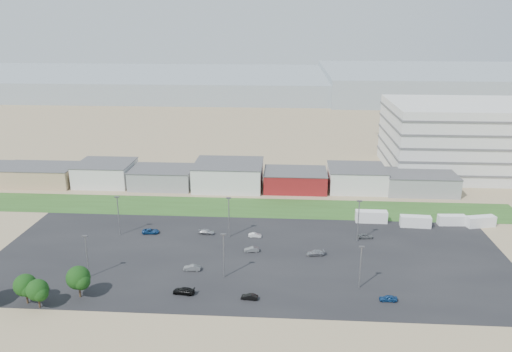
# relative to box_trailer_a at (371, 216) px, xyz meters

# --- Properties ---
(ground) EXTENTS (700.00, 700.00, 0.00)m
(ground) POSITION_rel_box_trailer_a_xyz_m (-36.57, -43.21, -1.59)
(ground) COLOR #8B7658
(ground) RESTS_ON ground
(parking_lot) EXTENTS (120.00, 50.00, 0.01)m
(parking_lot) POSITION_rel_box_trailer_a_xyz_m (-31.57, -23.21, -1.59)
(parking_lot) COLOR black
(parking_lot) RESTS_ON ground
(grass_strip) EXTENTS (160.00, 16.00, 0.02)m
(grass_strip) POSITION_rel_box_trailer_a_xyz_m (-36.57, 8.79, -1.58)
(grass_strip) COLOR #2D511E
(grass_strip) RESTS_ON ground
(hills_backdrop) EXTENTS (700.00, 200.00, 9.00)m
(hills_backdrop) POSITION_rel_box_trailer_a_xyz_m (3.43, 271.79, 2.91)
(hills_backdrop) COLOR gray
(hills_backdrop) RESTS_ON ground
(building_row) EXTENTS (170.00, 20.00, 8.00)m
(building_row) POSITION_rel_box_trailer_a_xyz_m (-53.57, 27.79, 2.41)
(building_row) COLOR silver
(building_row) RESTS_ON ground
(parking_garage) EXTENTS (80.00, 40.00, 25.00)m
(parking_garage) POSITION_rel_box_trailer_a_xyz_m (53.43, 51.79, 10.91)
(parking_garage) COLOR silver
(parking_garage) RESTS_ON ground
(box_trailer_a) EXTENTS (8.52, 2.74, 3.19)m
(box_trailer_a) POSITION_rel_box_trailer_a_xyz_m (0.00, 0.00, 0.00)
(box_trailer_a) COLOR silver
(box_trailer_a) RESTS_ON ground
(box_trailer_b) EXTENTS (8.10, 2.93, 2.99)m
(box_trailer_b) POSITION_rel_box_trailer_a_xyz_m (11.30, -2.53, -0.10)
(box_trailer_b) COLOR silver
(box_trailer_b) RESTS_ON ground
(box_trailer_c) EXTENTS (7.36, 2.68, 2.72)m
(box_trailer_c) POSITION_rel_box_trailer_a_xyz_m (21.36, -0.58, -0.23)
(box_trailer_c) COLOR silver
(box_trailer_c) RESTS_ON ground
(box_trailer_d) EXTENTS (8.08, 4.15, 2.90)m
(box_trailer_d) POSITION_rel_box_trailer_a_xyz_m (28.77, -1.29, -0.14)
(box_trailer_d) COLOR silver
(box_trailer_d) RESTS_ON ground
(tree_mid) EXTENTS (4.66, 4.66, 6.99)m
(tree_mid) POSITION_rel_box_trailer_a_xyz_m (-73.25, -46.27, 1.90)
(tree_mid) COLOR black
(tree_mid) RESTS_ON ground
(tree_right) EXTENTS (4.46, 4.46, 6.68)m
(tree_right) POSITION_rel_box_trailer_a_xyz_m (-70.17, -47.59, 1.75)
(tree_right) COLOR black
(tree_right) RESTS_ON ground
(tree_near) EXTENTS (5.03, 5.03, 7.54)m
(tree_near) POSITION_rel_box_trailer_a_xyz_m (-63.94, -43.30, 2.18)
(tree_near) COLOR black
(tree_near) RESTS_ON ground
(lightpole_front_l) EXTENTS (1.13, 0.47, 9.65)m
(lightpole_front_l) POSITION_rel_box_trailer_a_xyz_m (-65.33, -35.17, 3.23)
(lightpole_front_l) COLOR slate
(lightpole_front_l) RESTS_ON ground
(lightpole_front_m) EXTENTS (1.18, 0.49, 10.07)m
(lightpole_front_m) POSITION_rel_box_trailer_a_xyz_m (-36.30, -33.27, 3.44)
(lightpole_front_m) COLOR slate
(lightpole_front_m) RESTS_ON ground
(lightpole_front_r) EXTENTS (1.11, 0.46, 9.42)m
(lightpole_front_r) POSITION_rel_box_trailer_a_xyz_m (-7.91, -36.03, 3.12)
(lightpole_front_r) COLOR slate
(lightpole_front_r) RESTS_ON ground
(lightpole_back_l) EXTENTS (1.23, 0.51, 10.43)m
(lightpole_back_l) POSITION_rel_box_trailer_a_xyz_m (-65.91, -12.97, 3.62)
(lightpole_back_l) COLOR slate
(lightpole_back_l) RESTS_ON ground
(lightpole_back_m) EXTENTS (1.25, 0.52, 10.61)m
(lightpole_back_m) POSITION_rel_box_trailer_a_xyz_m (-37.65, -12.33, 3.71)
(lightpole_back_m) COLOR slate
(lightpole_back_m) RESTS_ON ground
(lightpole_back_r) EXTENTS (1.27, 0.53, 10.82)m
(lightpole_back_r) POSITION_rel_box_trailer_a_xyz_m (-5.43, -13.01, 3.82)
(lightpole_back_r) COLOR slate
(lightpole_back_r) RESTS_ON ground
(parked_car_2) EXTENTS (3.50, 1.42, 1.19)m
(parked_car_2) POSITION_rel_box_trailer_a_xyz_m (-2.87, -40.78, -1.00)
(parked_car_2) COLOR navy
(parked_car_2) RESTS_ON ground
(parked_car_3) EXTENTS (4.69, 2.42, 1.30)m
(parked_car_3) POSITION_rel_box_trailer_a_xyz_m (-43.56, -40.73, -0.94)
(parked_car_3) COLOR black
(parked_car_3) RESTS_ON ground
(parked_car_4) EXTENTS (3.81, 1.36, 1.25)m
(parked_car_4) POSITION_rel_box_trailer_a_xyz_m (-43.76, -30.79, -0.97)
(parked_car_4) COLOR #595B5E
(parked_car_4) RESTS_ON ground
(parked_car_6) EXTENTS (4.27, 2.03, 1.20)m
(parked_car_6) POSITION_rel_box_trailer_a_xyz_m (-43.65, -11.06, -0.99)
(parked_car_6) COLOR #A5A5AA
(parked_car_6) RESTS_ON ground
(parked_car_7) EXTENTS (3.69, 1.70, 1.17)m
(parked_car_7) POSITION_rel_box_trailer_a_xyz_m (-31.30, -20.63, -1.01)
(parked_car_7) COLOR #595B5E
(parked_car_7) RESTS_ON ground
(parked_car_8) EXTENTS (3.83, 1.89, 1.26)m
(parked_car_8) POSITION_rel_box_trailer_a_xyz_m (-3.04, -10.97, -0.96)
(parked_car_8) COLOR #595B5E
(parked_car_8) RESTS_ON ground
(parked_car_9) EXTENTS (4.52, 2.42, 1.21)m
(parked_car_9) POSITION_rel_box_trailer_a_xyz_m (-58.25, -11.65, -0.99)
(parked_car_9) COLOR navy
(parked_car_9) RESTS_ON ground
(parked_car_10) EXTENTS (4.08, 1.79, 1.16)m
(parked_car_10) POSITION_rel_box_trailer_a_xyz_m (-73.52, -41.37, -1.01)
(parked_car_10) COLOR #A5A5AA
(parked_car_10) RESTS_ON ground
(parked_car_11) EXTENTS (3.31, 1.18, 1.09)m
(parked_car_11) POSITION_rel_box_trailer_a_xyz_m (-31.07, -12.19, -1.05)
(parked_car_11) COLOR silver
(parked_car_11) RESTS_ON ground
(parked_car_12) EXTENTS (4.51, 2.19, 1.26)m
(parked_car_12) POSITION_rel_box_trailer_a_xyz_m (-16.24, -21.52, -0.96)
(parked_car_12) COLOR #A5A5AA
(parked_car_12) RESTS_ON ground
(parked_car_13) EXTENTS (3.49, 1.50, 1.12)m
(parked_car_13) POSITION_rel_box_trailer_a_xyz_m (-30.15, -41.97, -1.03)
(parked_car_13) COLOR black
(parked_car_13) RESTS_ON ground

